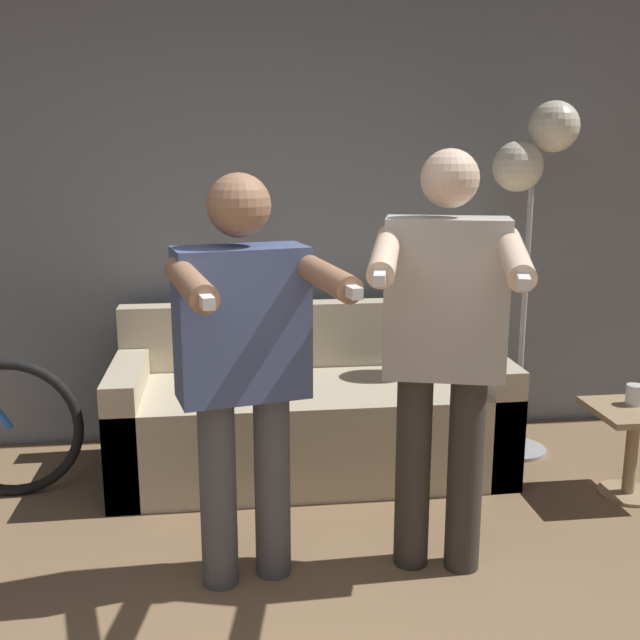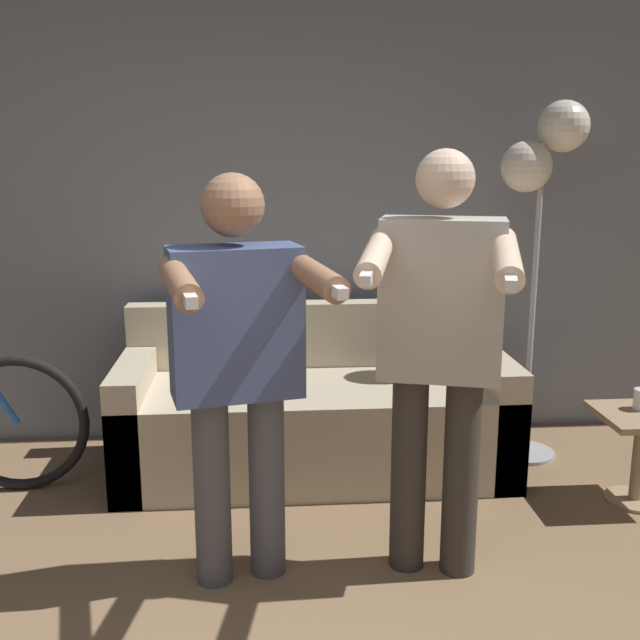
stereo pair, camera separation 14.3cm
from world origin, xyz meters
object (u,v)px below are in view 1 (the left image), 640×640
object	(u,v)px
couch	(310,415)
person_left	(244,355)
cup	(635,395)
person_right	(444,337)
floor_lamp	(534,172)
cat	(258,292)
side_table	(633,433)

from	to	relation	value
couch	person_left	distance (m)	1.27
person_left	cup	world-z (taller)	person_left
person_right	couch	bearing A→B (deg)	125.92
couch	person_right	bearing A→B (deg)	-69.36
floor_lamp	cup	bearing A→B (deg)	-58.01
cat	side_table	size ratio (longest dim) A/B	1.20
couch	cup	size ratio (longest dim) A/B	20.36
cup	person_left	bearing A→B (deg)	-163.30
person_left	person_right	world-z (taller)	person_right
side_table	floor_lamp	bearing A→B (deg)	118.63
couch	side_table	bearing A→B (deg)	-19.39
person_left	floor_lamp	bearing A→B (deg)	23.42
cat	cup	xyz separation A→B (m)	(1.78, -0.80, -0.40)
person_right	floor_lamp	world-z (taller)	floor_lamp
person_left	person_right	distance (m)	0.76
cat	cup	bearing A→B (deg)	-24.14
cat	side_table	distance (m)	2.03
cat	floor_lamp	distance (m)	1.59
cat	cup	size ratio (longest dim) A/B	5.49
person_left	cup	xyz separation A→B (m)	(1.88, 0.57, -0.42)
person_left	couch	bearing A→B (deg)	58.42
cat	floor_lamp	bearing A→B (deg)	-9.64
couch	person_left	bearing A→B (deg)	-109.00
person_left	side_table	size ratio (longest dim) A/B	3.51
person_left	cat	world-z (taller)	person_left
floor_lamp	cup	size ratio (longest dim) A/B	19.30
couch	person_left	size ratio (longest dim) A/B	1.27
cat	side_table	xyz separation A→B (m)	(1.76, -0.84, -0.58)
cat	floor_lamp	xyz separation A→B (m)	(1.43, -0.24, 0.64)
side_table	cup	distance (m)	0.19
person_left	person_right	xyz separation A→B (m)	(0.75, 0.00, 0.04)
person_left	cup	distance (m)	2.01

